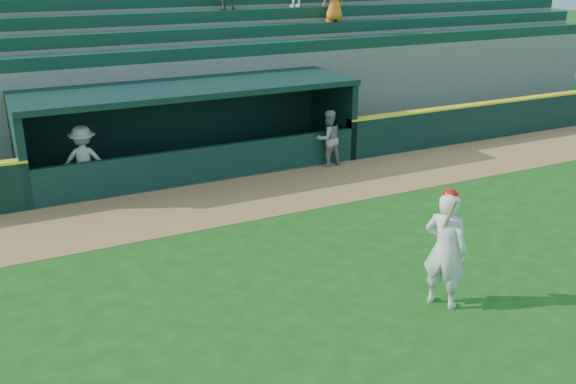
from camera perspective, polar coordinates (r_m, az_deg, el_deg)
name	(u,v)px	position (r m, az deg, el deg)	size (l,w,h in m)	color
ground	(326,283)	(12.25, 3.37, -8.04)	(120.00, 120.00, 0.00)	#174A12
warning_track	(230,200)	(16.29, -5.18, -0.71)	(40.00, 3.00, 0.01)	#99693D
field_wall_right	(537,114)	(24.33, 21.24, 6.46)	(15.50, 0.30, 1.20)	black
wall_stripe_right	(539,97)	(24.21, 21.43, 7.90)	(15.50, 0.32, 0.06)	yellow
dugout_player_front	(328,138)	(18.77, 3.60, 4.79)	(0.81, 0.63, 1.66)	gray
dugout_player_inside	(84,161)	(17.16, -17.66, 2.68)	(1.17, 0.68, 1.82)	#ABABA5
dugout	(189,122)	(18.70, -8.83, 6.21)	(9.40, 2.80, 2.46)	slate
stands	(144,63)	(22.81, -12.71, 11.12)	(34.50, 6.25, 7.59)	slate
batter_at_plate	(445,248)	(11.36, 13.82, -4.89)	(0.82, 0.93, 2.19)	silver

